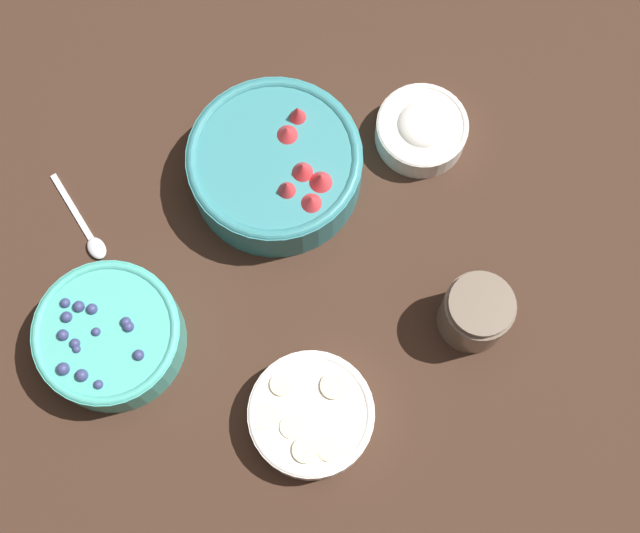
# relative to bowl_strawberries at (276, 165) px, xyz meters

# --- Properties ---
(ground_plane) EXTENTS (4.00, 4.00, 0.00)m
(ground_plane) POSITION_rel_bowl_strawberries_xyz_m (0.06, 0.14, -0.04)
(ground_plane) COLOR #382319
(bowl_strawberries) EXTENTS (0.22, 0.22, 0.09)m
(bowl_strawberries) POSITION_rel_bowl_strawberries_xyz_m (0.00, 0.00, 0.00)
(bowl_strawberries) COLOR teal
(bowl_strawberries) RESTS_ON ground_plane
(bowl_blueberries) EXTENTS (0.18, 0.18, 0.07)m
(bowl_blueberries) POSITION_rel_bowl_strawberries_xyz_m (0.28, 0.09, -0.01)
(bowl_blueberries) COLOR #47AD9E
(bowl_blueberries) RESTS_ON ground_plane
(bowl_bananas) EXTENTS (0.15, 0.15, 0.04)m
(bowl_bananas) POSITION_rel_bowl_strawberries_xyz_m (0.12, 0.30, -0.02)
(bowl_bananas) COLOR white
(bowl_bananas) RESTS_ON ground_plane
(bowl_cream) EXTENTS (0.12, 0.12, 0.05)m
(bowl_cream) POSITION_rel_bowl_strawberries_xyz_m (-0.19, 0.04, -0.02)
(bowl_cream) COLOR silver
(bowl_cream) RESTS_ON ground_plane
(jar_chocolate) EXTENTS (0.09, 0.09, 0.09)m
(jar_chocolate) POSITION_rel_bowl_strawberries_xyz_m (-0.12, 0.29, -0.00)
(jar_chocolate) COLOR brown
(jar_chocolate) RESTS_ON ground_plane
(spoon) EXTENTS (0.02, 0.14, 0.01)m
(spoon) POSITION_rel_bowl_strawberries_xyz_m (0.25, -0.05, -0.04)
(spoon) COLOR silver
(spoon) RESTS_ON ground_plane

